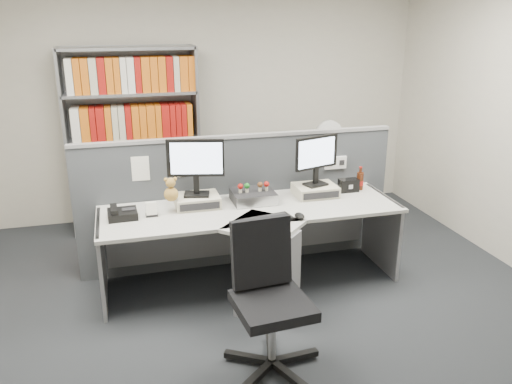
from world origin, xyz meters
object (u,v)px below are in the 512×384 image
object	(u,v)px
desk_calendar	(151,210)
desk_fan	(329,137)
monitor_right	(316,156)
filing_cabinet	(326,194)
speaker	(349,185)
desk_phone	(122,214)
shelving_unit	(134,143)
keyboard	(266,220)
mouse	(300,216)
monitor_left	(196,162)
cola_bottle	(360,181)
desktop_pc	(253,196)
desk	(258,246)
office_chair	(268,293)

from	to	relation	value
desk_calendar	desk_fan	distance (m)	2.36
monitor_right	filing_cabinet	distance (m)	1.37
filing_cabinet	speaker	bearing A→B (deg)	-101.30
desk_phone	shelving_unit	size ratio (longest dim) A/B	0.12
keyboard	desk_fan	size ratio (longest dim) A/B	0.90
desk_phone	speaker	bearing A→B (deg)	3.90
mouse	monitor_left	bearing A→B (deg)	146.33
speaker	shelving_unit	world-z (taller)	shelving_unit
keyboard	cola_bottle	distance (m)	1.22
monitor_left	desk_fan	world-z (taller)	monitor_left
monitor_right	desk_calendar	size ratio (longest dim) A/B	3.84
desktop_pc	mouse	size ratio (longest dim) A/B	3.06
desk	desk_calendar	world-z (taller)	desk_calendar
monitor_left	keyboard	world-z (taller)	monitor_left
desk_fan	office_chair	world-z (taller)	desk_fan
monitor_right	keyboard	size ratio (longest dim) A/B	1.02
filing_cabinet	desk_phone	bearing A→B (deg)	-153.71
desk	office_chair	size ratio (longest dim) A/B	2.58
monitor_right	filing_cabinet	bearing A→B (deg)	61.82
mouse	speaker	bearing A→B (deg)	38.34
desk_phone	mouse	bearing A→B (deg)	-15.68
desk	desktop_pc	world-z (taller)	desktop_pc
cola_bottle	office_chair	xyz separation A→B (m)	(-1.31, -1.36, -0.27)
shelving_unit	filing_cabinet	size ratio (longest dim) A/B	2.86
mouse	desk_phone	bearing A→B (deg)	164.32
desk_phone	desk_fan	world-z (taller)	desk_fan
desk_phone	shelving_unit	distance (m)	1.61
desk	keyboard	size ratio (longest dim) A/B	5.72
desktop_pc	cola_bottle	distance (m)	1.08
mouse	desk_fan	size ratio (longest dim) A/B	0.24
shelving_unit	desk_fan	bearing A→B (deg)	-12.08
monitor_right	desktop_pc	world-z (taller)	monitor_right
mouse	shelving_unit	bearing A→B (deg)	121.75
desk_calendar	shelving_unit	world-z (taller)	shelving_unit
desktop_pc	desk_fan	xyz separation A→B (m)	(1.14, 1.03, 0.25)
keyboard	office_chair	size ratio (longest dim) A/B	0.45
desk	monitor_right	distance (m)	0.99
mouse	desk_phone	world-z (taller)	desk_phone
desk	monitor_left	world-z (taller)	monitor_left
desktop_pc	desk_fan	bearing A→B (deg)	41.95
desk_phone	desk_fan	bearing A→B (deg)	26.28
desk	cola_bottle	xyz separation A→B (m)	(1.13, 0.44, 0.35)
desk_phone	desk_calendar	bearing A→B (deg)	-4.98
monitor_left	speaker	xyz separation A→B (m)	(1.45, 0.03, -0.34)
desk_fan	keyboard	bearing A→B (deg)	-127.45
speaker	shelving_unit	bearing A→B (deg)	142.94
desk_phone	filing_cabinet	world-z (taller)	desk_phone
filing_cabinet	office_chair	distance (m)	2.70
monitor_right	cola_bottle	xyz separation A→B (m)	(0.48, 0.06, -0.29)
mouse	shelving_unit	xyz separation A→B (m)	(-1.22, 1.98, 0.23)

